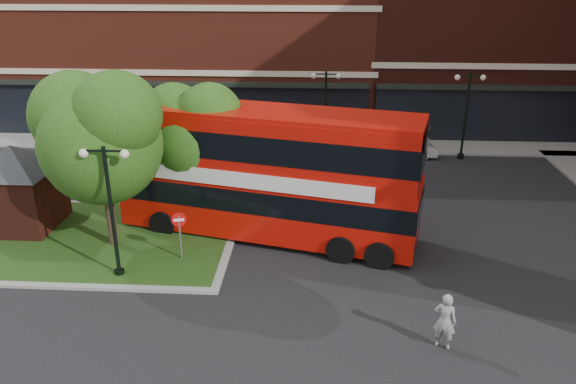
# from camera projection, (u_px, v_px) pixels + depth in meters

# --- Properties ---
(ground) EXTENTS (120.00, 120.00, 0.00)m
(ground) POSITION_uv_depth(u_px,v_px,m) (269.00, 284.00, 20.09)
(ground) COLOR black
(ground) RESTS_ON ground
(pavement_far) EXTENTS (44.00, 3.00, 0.12)m
(pavement_far) POSITION_uv_depth(u_px,v_px,m) (292.00, 144.00, 35.30)
(pavement_far) COLOR slate
(pavement_far) RESTS_ON ground
(terrace_far_left) EXTENTS (26.00, 12.00, 14.00)m
(terrace_far_left) POSITION_uv_depth(u_px,v_px,m) (186.00, 18.00, 40.02)
(terrace_far_left) COLOR maroon
(terrace_far_left) RESTS_ON ground
(terrace_far_right) EXTENTS (18.00, 12.00, 16.00)m
(terrace_far_right) POSITION_uv_depth(u_px,v_px,m) (502.00, 4.00, 38.46)
(terrace_far_right) COLOR #471911
(terrace_far_right) RESTS_ON ground
(traffic_island) EXTENTS (12.60, 7.60, 0.15)m
(traffic_island) POSITION_uv_depth(u_px,v_px,m) (83.00, 239.00, 23.26)
(traffic_island) COLOR gray
(traffic_island) RESTS_ON ground
(kiosk) EXTENTS (6.51, 6.51, 3.60)m
(kiosk) POSITION_uv_depth(u_px,v_px,m) (15.00, 178.00, 23.49)
(kiosk) COLOR #471911
(kiosk) RESTS_ON traffic_island
(tree_island_west) EXTENTS (5.40, 4.71, 7.21)m
(tree_island_west) POSITION_uv_depth(u_px,v_px,m) (98.00, 132.00, 20.99)
(tree_island_west) COLOR #2D2116
(tree_island_west) RESTS_ON ground
(tree_island_east) EXTENTS (4.46, 3.90, 6.29)m
(tree_island_east) POSITION_uv_depth(u_px,v_px,m) (193.00, 129.00, 23.34)
(tree_island_east) COLOR #2D2116
(tree_island_east) RESTS_ON ground
(lamp_island) EXTENTS (1.72, 0.36, 5.00)m
(lamp_island) POSITION_uv_depth(u_px,v_px,m) (111.00, 206.00, 19.49)
(lamp_island) COLOR black
(lamp_island) RESTS_ON ground
(lamp_far_left) EXTENTS (1.72, 0.36, 5.00)m
(lamp_far_left) POSITION_uv_depth(u_px,v_px,m) (325.00, 109.00, 32.29)
(lamp_far_left) COLOR black
(lamp_far_left) RESTS_ON ground
(lamp_far_right) EXTENTS (1.72, 0.36, 5.00)m
(lamp_far_right) POSITION_uv_depth(u_px,v_px,m) (466.00, 111.00, 31.87)
(lamp_far_right) COLOR black
(lamp_far_right) RESTS_ON ground
(bus) EXTENTS (12.64, 5.75, 4.71)m
(bus) POSITION_uv_depth(u_px,v_px,m) (267.00, 165.00, 22.62)
(bus) COLOR #B70F07
(bus) RESTS_ON ground
(woman) EXTENTS (0.78, 0.66, 1.83)m
(woman) POSITION_uv_depth(u_px,v_px,m) (445.00, 321.00, 16.50)
(woman) COLOR gray
(woman) RESTS_ON ground
(car_silver) EXTENTS (3.94, 1.75, 1.32)m
(car_silver) POSITION_uv_depth(u_px,v_px,m) (230.00, 143.00, 33.62)
(car_silver) COLOR #B1B3B9
(car_silver) RESTS_ON ground
(car_white) EXTENTS (3.91, 1.69, 1.25)m
(car_white) POSITION_uv_depth(u_px,v_px,m) (403.00, 147.00, 32.88)
(car_white) COLOR white
(car_white) RESTS_ON ground
(no_entry_sign) EXTENTS (0.56, 0.16, 2.04)m
(no_entry_sign) POSITION_uv_depth(u_px,v_px,m) (179.00, 227.00, 21.10)
(no_entry_sign) COLOR slate
(no_entry_sign) RESTS_ON ground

